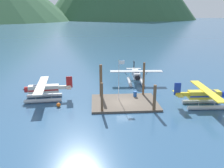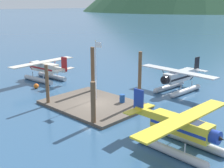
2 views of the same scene
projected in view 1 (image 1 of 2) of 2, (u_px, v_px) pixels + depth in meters
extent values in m
plane|color=#2D5175|center=(124.00, 103.00, 37.86)|extent=(1200.00, 1200.00, 0.00)
cube|color=brown|center=(124.00, 103.00, 37.82)|extent=(10.38, 7.68, 0.30)
cylinder|color=brown|center=(102.00, 98.00, 33.80)|extent=(0.36, 0.36, 4.47)
cylinder|color=brown|center=(155.00, 99.00, 34.10)|extent=(0.45, 0.45, 4.08)
cylinder|color=brown|center=(101.00, 81.00, 39.90)|extent=(0.48, 0.48, 5.64)
cylinder|color=brown|center=(144.00, 80.00, 40.38)|extent=(0.37, 0.37, 5.90)
cylinder|color=silver|center=(119.00, 80.00, 37.89)|extent=(0.08, 0.08, 6.47)
cube|color=white|center=(122.00, 62.00, 37.09)|extent=(0.90, 0.03, 0.56)
sphere|color=gold|center=(119.00, 60.00, 36.95)|extent=(0.10, 0.10, 0.10)
cylinder|color=#1E4C99|center=(135.00, 94.00, 39.98)|extent=(0.58, 0.58, 0.88)
torus|color=#1E4C99|center=(135.00, 94.00, 39.98)|extent=(0.62, 0.62, 0.04)
sphere|color=orange|center=(59.00, 105.00, 36.41)|extent=(0.66, 0.66, 0.66)
cylinder|color=#B7BABF|center=(200.00, 102.00, 37.71)|extent=(5.62, 0.87, 0.64)
sphere|color=#B7BABF|center=(217.00, 101.00, 37.79)|extent=(0.64, 0.64, 0.64)
cylinder|color=#B7BABF|center=(206.00, 108.00, 35.31)|extent=(5.62, 0.87, 0.64)
cylinder|color=#B7BABF|center=(208.00, 98.00, 37.55)|extent=(0.10, 0.10, 0.70)
cylinder|color=#B7BABF|center=(193.00, 98.00, 37.48)|extent=(0.10, 0.10, 0.70)
cylinder|color=#B7BABF|center=(215.00, 103.00, 35.16)|extent=(0.10, 0.10, 0.70)
cylinder|color=#B7BABF|center=(199.00, 104.00, 35.08)|extent=(0.10, 0.10, 0.70)
cube|color=yellow|center=(204.00, 95.00, 36.04)|extent=(4.85, 1.44, 1.20)
cube|color=#1E389E|center=(204.00, 95.00, 36.07)|extent=(4.75, 1.45, 0.24)
cube|color=#283347|center=(211.00, 93.00, 35.98)|extent=(1.14, 1.10, 0.56)
cube|color=yellow|center=(207.00, 90.00, 35.86)|extent=(1.83, 10.45, 0.14)
cylinder|color=#1E389E|center=(201.00, 88.00, 38.06)|extent=(0.11, 0.62, 0.84)
cylinder|color=#1E389E|center=(213.00, 98.00, 33.85)|extent=(0.11, 0.62, 0.84)
cylinder|color=#1E389E|center=(222.00, 94.00, 36.13)|extent=(0.64, 0.98, 0.96)
cube|color=yellow|center=(183.00, 94.00, 35.91)|extent=(2.22, 0.53, 0.56)
cube|color=#1E389E|center=(177.00, 89.00, 35.64)|extent=(1.00, 0.16, 1.90)
cube|color=yellow|center=(178.00, 94.00, 35.86)|extent=(0.93, 3.23, 0.10)
cylinder|color=#B7BABF|center=(142.00, 82.00, 48.53)|extent=(0.96, 5.63, 0.64)
sphere|color=#B7BABF|center=(144.00, 86.00, 45.85)|extent=(0.64, 0.64, 0.64)
cylinder|color=#B7BABF|center=(130.00, 82.00, 48.49)|extent=(0.96, 5.63, 0.64)
sphere|color=#B7BABF|center=(131.00, 86.00, 45.81)|extent=(0.64, 0.64, 0.64)
cylinder|color=#B7BABF|center=(143.00, 80.00, 47.19)|extent=(0.10, 0.10, 0.70)
cylinder|color=#B7BABF|center=(141.00, 77.00, 49.49)|extent=(0.10, 0.10, 0.70)
cylinder|color=#B7BABF|center=(130.00, 80.00, 47.15)|extent=(0.10, 0.10, 0.70)
cylinder|color=#B7BABF|center=(129.00, 77.00, 49.45)|extent=(0.10, 0.10, 0.70)
cube|color=silver|center=(136.00, 74.00, 48.05)|extent=(1.51, 4.86, 1.20)
cube|color=black|center=(136.00, 75.00, 48.08)|extent=(1.53, 4.77, 0.24)
cube|color=#283347|center=(137.00, 74.00, 46.92)|extent=(1.12, 1.16, 0.56)
cube|color=silver|center=(136.00, 71.00, 47.57)|extent=(10.46, 1.99, 0.14)
cylinder|color=black|center=(147.00, 73.00, 47.70)|extent=(0.63, 0.12, 0.84)
cylinder|color=black|center=(125.00, 73.00, 47.63)|extent=(0.63, 0.12, 0.84)
cylinder|color=black|center=(138.00, 78.00, 45.46)|extent=(0.99, 0.65, 0.96)
cone|color=black|center=(138.00, 78.00, 45.03)|extent=(0.38, 0.37, 0.36)
cube|color=silver|center=(134.00, 70.00, 51.13)|extent=(0.57, 2.22, 0.56)
cube|color=black|center=(134.00, 65.00, 51.75)|extent=(0.18, 1.01, 1.90)
cube|color=silver|center=(134.00, 69.00, 51.87)|extent=(3.24, 0.98, 0.10)
cylinder|color=#B7BABF|center=(44.00, 101.00, 38.11)|extent=(5.63, 1.13, 0.64)
sphere|color=#B7BABF|center=(26.00, 102.00, 37.68)|extent=(0.64, 0.64, 0.64)
cylinder|color=#B7BABF|center=(45.00, 96.00, 40.47)|extent=(5.63, 1.13, 0.64)
sphere|color=#B7BABF|center=(28.00, 96.00, 40.04)|extent=(0.64, 0.64, 0.64)
cylinder|color=#B7BABF|center=(36.00, 97.00, 37.73)|extent=(0.10, 0.10, 0.70)
cylinder|color=#B7BABF|center=(51.00, 96.00, 38.10)|extent=(0.10, 0.10, 0.70)
cylinder|color=#B7BABF|center=(38.00, 92.00, 40.09)|extent=(0.10, 0.10, 0.70)
cylinder|color=#B7BABF|center=(52.00, 91.00, 40.46)|extent=(0.10, 0.10, 0.70)
cube|color=silver|center=(44.00, 89.00, 38.82)|extent=(4.89, 1.66, 1.20)
cube|color=#B21E1E|center=(44.00, 89.00, 38.85)|extent=(4.80, 1.67, 0.24)
cube|color=#283347|center=(37.00, 87.00, 38.56)|extent=(1.19, 1.15, 0.56)
cube|color=silver|center=(42.00, 85.00, 38.58)|extent=(2.31, 10.48, 0.14)
cylinder|color=#B21E1E|center=(40.00, 91.00, 36.60)|extent=(0.13, 0.63, 0.84)
cylinder|color=#B21E1E|center=(43.00, 83.00, 40.76)|extent=(0.13, 0.63, 0.84)
cylinder|color=#B21E1E|center=(27.00, 90.00, 38.41)|extent=(0.68, 1.01, 0.96)
cone|color=black|center=(24.00, 90.00, 38.34)|extent=(0.38, 0.39, 0.36)
cube|color=silver|center=(64.00, 87.00, 39.29)|extent=(2.23, 0.63, 0.56)
cube|color=#B21E1E|center=(69.00, 82.00, 39.19)|extent=(1.01, 0.21, 1.90)
cube|color=silver|center=(69.00, 86.00, 39.39)|extent=(1.08, 3.26, 0.10)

